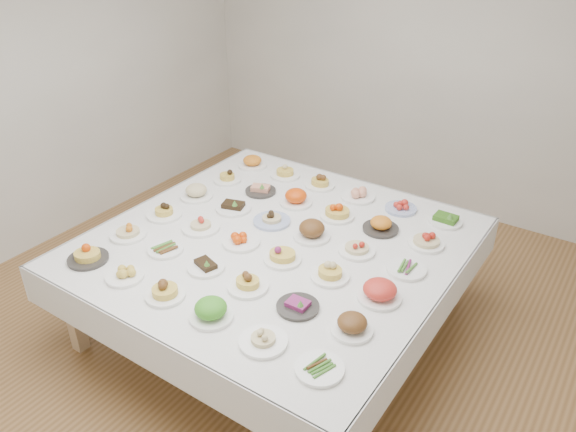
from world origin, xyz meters
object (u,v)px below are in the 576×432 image
Objects in this scene: dish_18 at (196,189)px; dish_35 at (446,217)px; display_table at (276,248)px; dish_0 at (87,252)px.

dish_18 is 1.95m from dish_35.
dish_35 is at bearing 45.45° from display_table.
dish_35 is (0.90, 0.91, 0.11)m from display_table.
dish_18 reaches higher than dish_0.
dish_0 is (-0.89, -0.91, 0.13)m from display_table.
display_table is 1.28m from dish_0.
display_table is 9.97× the size of dish_35.
display_table is 1.28m from dish_35.
dish_0 is at bearing -134.53° from dish_35.
dish_0 is at bearing -134.50° from display_table.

